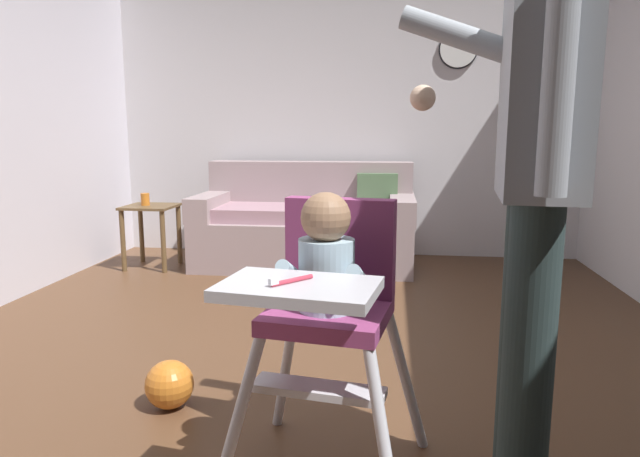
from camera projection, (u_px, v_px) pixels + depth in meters
name	position (u px, v px, depth m)	size (l,w,h in m)	color
ground	(292.00, 393.00, 2.53)	(5.74, 7.16, 0.10)	brown
wall_far	(345.00, 109.00, 5.04)	(4.94, 0.06, 2.64)	silver
couch	(307.00, 226.00, 4.73)	(1.80, 0.86, 0.86)	gray
high_chair	(328.00, 286.00, 1.72)	(0.69, 0.79, 0.95)	silver
adult_standing	(535.00, 186.00, 1.52)	(0.51, 0.54, 1.70)	#263534
toy_ball	(169.00, 384.00, 2.28)	(0.20, 0.20, 0.20)	orange
side_table	(151.00, 222.00, 4.62)	(0.40, 0.40, 0.52)	brown
sippy_cup	(145.00, 199.00, 4.60)	(0.07, 0.07, 0.10)	orange
wall_clock	(458.00, 49.00, 4.79)	(0.33, 0.04, 0.33)	white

